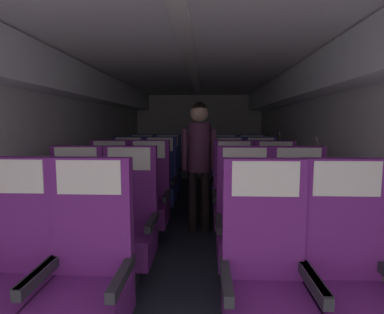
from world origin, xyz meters
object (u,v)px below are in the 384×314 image
(seat_a_right_window, at_px, (266,286))
(seat_e_right_aisle, at_px, (252,175))
(seat_d_left_aisle, at_px, (160,184))
(seat_d_right_window, at_px, (228,185))
(seat_d_right_aisle, at_px, (261,185))
(seat_b_right_aisle, at_px, (300,228))
(seat_d_left_window, at_px, (128,184))
(seat_e_right_window, at_px, (224,174))
(flight_attendant, at_px, (199,152))
(seat_c_left_aisle, at_px, (148,200))
(seat_c_right_window, at_px, (234,201))
(seat_c_right_aisle, at_px, (276,201))
(seat_e_left_window, at_px, (141,173))
(seat_a_left_aisle, at_px, (86,281))
(seat_c_left_window, at_px, (108,200))
(seat_a_left_window, at_px, (8,278))
(seat_a_right_aisle, at_px, (349,285))
(seat_e_left_aisle, at_px, (167,174))
(seat_b_left_window, at_px, (74,226))
(seat_b_left_aisle, at_px, (128,226))
(seat_b_right_window, at_px, (245,228))

(seat_a_right_window, relative_size, seat_e_right_aisle, 1.00)
(seat_d_left_aisle, relative_size, seat_d_right_window, 1.00)
(seat_a_right_window, height_order, seat_d_right_window, same)
(seat_a_right_window, distance_m, seat_d_right_aisle, 2.84)
(seat_a_right_window, xyz_separation_m, seat_b_right_aisle, (0.47, 0.95, 0.00))
(seat_d_left_window, distance_m, seat_e_right_window, 1.74)
(seat_e_right_window, xyz_separation_m, flight_attendant, (-0.41, -1.50, 0.53))
(seat_a_right_window, bearing_deg, seat_c_left_aisle, 118.06)
(seat_b_right_aisle, distance_m, seat_c_left_aisle, 1.74)
(seat_c_right_window, xyz_separation_m, seat_d_right_aisle, (0.47, 0.92, 0.00))
(seat_c_right_aisle, relative_size, flight_attendant, 0.72)
(seat_c_right_window, relative_size, seat_e_left_window, 1.00)
(seat_b_right_aisle, bearing_deg, seat_e_left_window, 124.78)
(seat_a_left_aisle, distance_m, seat_e_right_aisle, 4.00)
(seat_c_left_window, bearing_deg, seat_d_right_window, 32.49)
(seat_c_right_aisle, relative_size, seat_e_left_window, 1.00)
(seat_c_left_window, bearing_deg, seat_e_right_aisle, 43.65)
(seat_c_right_aisle, bearing_deg, seat_d_right_window, 116.84)
(flight_attendant, bearing_deg, seat_a_left_window, 60.17)
(seat_e_right_aisle, xyz_separation_m, flight_attendant, (-0.89, -1.49, 0.53))
(seat_a_left_aisle, relative_size, seat_e_left_window, 1.00)
(seat_c_right_window, relative_size, seat_d_right_window, 1.00)
(seat_a_right_aisle, relative_size, seat_d_left_aisle, 1.00)
(seat_a_left_aisle, relative_size, seat_b_right_aisle, 1.00)
(seat_e_left_aisle, bearing_deg, seat_c_right_window, -61.37)
(seat_c_left_window, relative_size, seat_e_right_aisle, 1.00)
(seat_d_right_aisle, xyz_separation_m, seat_e_left_window, (-1.94, 0.94, 0.00))
(seat_a_right_window, xyz_separation_m, seat_e_left_window, (-1.47, 3.74, 0.00))
(seat_b_left_window, distance_m, seat_e_left_window, 2.81)
(seat_b_left_aisle, relative_size, flight_attendant, 0.72)
(seat_a_right_window, bearing_deg, seat_a_left_window, 179.27)
(seat_b_right_aisle, height_order, seat_d_left_aisle, same)
(seat_c_right_aisle, height_order, seat_e_right_aisle, same)
(seat_d_right_aisle, relative_size, seat_e_right_window, 1.00)
(seat_c_right_aisle, bearing_deg, seat_e_right_window, 104.31)
(seat_c_right_window, relative_size, seat_e_right_window, 1.00)
(seat_b_left_aisle, bearing_deg, seat_e_left_window, 99.42)
(seat_b_right_window, relative_size, seat_e_right_aisle, 1.00)
(seat_a_right_aisle, height_order, seat_e_right_window, same)
(seat_a_left_aisle, height_order, seat_d_left_window, same)
(seat_b_left_window, relative_size, seat_d_right_window, 1.00)
(seat_c_left_window, height_order, seat_c_right_window, same)
(seat_b_left_aisle, bearing_deg, seat_a_right_aisle, -31.97)
(seat_a_left_window, height_order, seat_a_right_window, same)
(seat_b_right_window, relative_size, flight_attendant, 0.72)
(seat_a_right_aisle, bearing_deg, seat_c_right_window, 103.99)
(seat_a_left_aisle, bearing_deg, seat_c_right_aisle, 51.35)
(seat_a_right_window, height_order, seat_b_left_aisle, same)
(seat_d_right_window, xyz_separation_m, seat_e_left_aisle, (-1.01, 0.93, 0.00))
(seat_b_left_aisle, xyz_separation_m, seat_e_right_aisle, (1.48, 2.78, 0.00))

